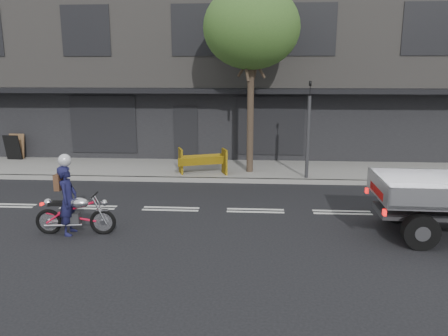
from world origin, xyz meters
TOP-DOWN VIEW (x-y plane):
  - ground at (0.00, 0.00)m, footprint 80.00×80.00m
  - sidewalk at (0.00, 4.70)m, footprint 32.00×3.20m
  - kerb at (0.00, 3.10)m, footprint 32.00×0.20m
  - building_main at (0.00, 11.30)m, footprint 26.00×10.00m
  - street_tree at (2.20, 4.20)m, footprint 3.40×3.40m
  - traffic_light_pole at (4.20, 3.35)m, footprint 0.12×0.12m
  - motorcycle at (-1.92, -2.03)m, footprint 1.94×0.56m
  - rider at (-2.07, -2.03)m, footprint 0.43×0.63m
  - construction_barrier at (0.48, 3.50)m, footprint 1.85×1.22m
  - sandwich_board at (-7.75, 5.67)m, footprint 0.69×0.48m

SIDE VIEW (x-z plane):
  - ground at x=0.00m, z-range 0.00..0.00m
  - sidewalk at x=0.00m, z-range 0.00..0.15m
  - kerb at x=0.00m, z-range 0.00..0.15m
  - motorcycle at x=-1.92m, z-range 0.01..1.01m
  - construction_barrier at x=0.48m, z-range 0.15..1.11m
  - sandwich_board at x=-7.75m, z-range 0.15..1.21m
  - rider at x=-2.07m, z-range 0.00..1.68m
  - traffic_light_pole at x=4.20m, z-range -0.10..3.40m
  - building_main at x=0.00m, z-range 0.00..8.00m
  - street_tree at x=2.20m, z-range 1.90..8.65m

